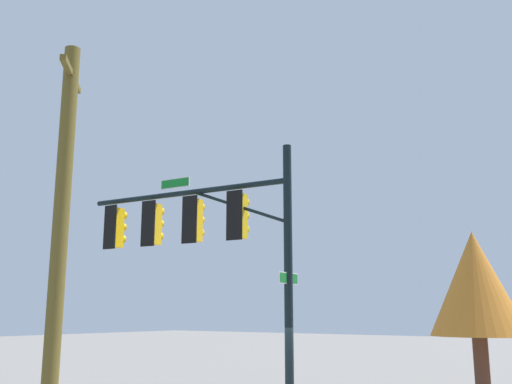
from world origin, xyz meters
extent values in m
cylinder|color=black|center=(0.00, 0.00, 3.38)|extent=(0.20, 0.20, 6.76)
cylinder|color=black|center=(3.02, 0.31, 5.90)|extent=(6.05, 0.75, 0.14)
cylinder|color=black|center=(1.36, 0.14, 5.40)|extent=(2.75, 0.36, 1.08)
cube|color=gold|center=(1.34, 0.14, 5.15)|extent=(0.35, 0.39, 1.10)
cube|color=black|center=(1.32, 0.33, 5.15)|extent=(0.44, 0.08, 1.22)
sphere|color=maroon|center=(1.36, -0.06, 5.49)|extent=(0.22, 0.22, 0.22)
cylinder|color=gold|center=(1.37, -0.12, 5.54)|extent=(0.24, 0.16, 0.23)
sphere|color=#FFFC14|center=(1.36, -0.06, 5.15)|extent=(0.22, 0.22, 0.22)
cylinder|color=gold|center=(1.37, -0.12, 5.20)|extent=(0.24, 0.16, 0.23)
sphere|color=#0B621E|center=(1.36, -0.06, 4.81)|extent=(0.22, 0.22, 0.22)
cylinder|color=gold|center=(1.37, -0.12, 4.86)|extent=(0.24, 0.16, 0.23)
cube|color=yellow|center=(2.68, 0.27, 5.15)|extent=(0.36, 0.40, 1.10)
cube|color=black|center=(2.66, 0.47, 5.15)|extent=(0.44, 0.09, 1.22)
sphere|color=maroon|center=(2.71, 0.07, 5.49)|extent=(0.22, 0.22, 0.22)
cylinder|color=yellow|center=(2.71, 0.01, 5.54)|extent=(0.25, 0.17, 0.23)
sphere|color=#FFFC14|center=(2.71, 0.07, 5.15)|extent=(0.22, 0.22, 0.22)
cylinder|color=yellow|center=(2.71, 0.01, 5.20)|extent=(0.25, 0.17, 0.23)
sphere|color=#0B621E|center=(2.71, 0.07, 4.81)|extent=(0.22, 0.22, 0.22)
cylinder|color=yellow|center=(2.71, 0.01, 4.86)|extent=(0.25, 0.17, 0.23)
cube|color=gold|center=(4.02, 0.41, 5.15)|extent=(0.35, 0.39, 1.10)
cube|color=black|center=(4.00, 0.61, 5.15)|extent=(0.44, 0.08, 1.22)
sphere|color=maroon|center=(4.04, 0.21, 5.49)|extent=(0.22, 0.22, 0.22)
cylinder|color=gold|center=(4.05, 0.15, 5.54)|extent=(0.24, 0.16, 0.23)
sphere|color=#FFFC14|center=(4.04, 0.21, 5.15)|extent=(0.22, 0.22, 0.22)
cylinder|color=gold|center=(4.05, 0.15, 5.20)|extent=(0.24, 0.16, 0.23)
sphere|color=#0B621E|center=(4.04, 0.21, 4.81)|extent=(0.22, 0.22, 0.22)
cylinder|color=gold|center=(4.05, 0.15, 4.86)|extent=(0.24, 0.16, 0.23)
cube|color=#E8B10D|center=(5.36, 0.54, 5.15)|extent=(0.34, 0.38, 1.10)
cube|color=black|center=(5.35, 0.74, 5.15)|extent=(0.44, 0.06, 1.22)
sphere|color=maroon|center=(5.37, 0.34, 5.49)|extent=(0.22, 0.22, 0.22)
cylinder|color=#E8B10D|center=(5.38, 0.28, 5.54)|extent=(0.24, 0.15, 0.23)
sphere|color=#FFFC14|center=(5.37, 0.34, 5.15)|extent=(0.22, 0.22, 0.22)
cylinder|color=#E8B10D|center=(5.38, 0.28, 5.20)|extent=(0.24, 0.15, 0.23)
sphere|color=#0B621E|center=(5.37, 0.34, 4.81)|extent=(0.22, 0.22, 0.22)
cylinder|color=#E8B10D|center=(5.38, 0.28, 4.86)|extent=(0.24, 0.15, 0.23)
cube|color=white|center=(3.32, 0.34, 6.20)|extent=(0.94, 0.11, 0.26)
cube|color=#127926|center=(3.32, 0.34, 6.20)|extent=(0.90, 0.12, 0.22)
cube|color=white|center=(0.00, 0.00, 3.60)|extent=(0.11, 0.94, 0.26)
cube|color=#166F2D|center=(0.00, 0.00, 3.60)|extent=(0.12, 0.90, 0.22)
cylinder|color=brown|center=(2.59, 4.32, 4.15)|extent=(0.32, 0.32, 8.30)
cube|color=brown|center=(2.59, 4.32, 7.70)|extent=(1.32, 1.40, 0.12)
cylinder|color=#513426|center=(-2.48, -6.20, 1.09)|extent=(0.42, 0.42, 2.18)
cone|color=#C47929|center=(-2.48, -6.20, 3.68)|extent=(2.70, 2.70, 3.01)
camera|label=1|loc=(-7.20, 11.35, 2.83)|focal=40.80mm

